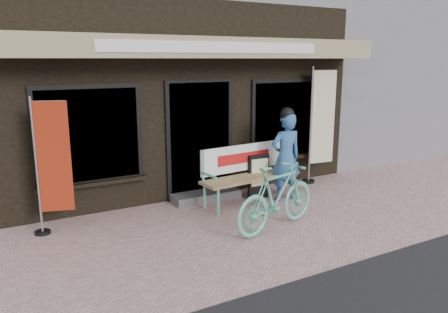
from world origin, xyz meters
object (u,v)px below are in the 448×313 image
bicycle (277,197)px  nobori_red (51,165)px  nobori_cream (321,123)px  menu_stand (259,176)px  person (286,155)px  bench (248,169)px

bicycle → nobori_red: bearing=49.7°
nobori_cream → menu_stand: size_ratio=2.90×
nobori_cream → menu_stand: 1.97m
person → nobori_red: size_ratio=0.84×
person → bicycle: (-0.98, -1.09, -0.33)m
bench → person: size_ratio=1.14×
menu_stand → bench: bearing=-165.2°
person → nobori_cream: size_ratio=0.71×
bench → person: person is taller
bench → bicycle: bearing=-108.8°
bicycle → nobori_cream: nobori_cream is taller
bicycle → bench: bearing=-27.2°
nobori_cream → bench: bearing=-162.2°
bicycle → nobori_cream: bearing=-67.4°
menu_stand → person: bearing=-38.5°
bench → bicycle: (-0.32, -1.34, -0.10)m
bench → bicycle: size_ratio=1.15×
bench → nobori_red: 3.33m
bicycle → menu_stand: bearing=-37.0°
nobori_cream → person: bearing=-148.1°
bench → nobori_cream: (2.04, 0.41, 0.64)m
nobori_red → nobori_cream: size_ratio=0.85×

